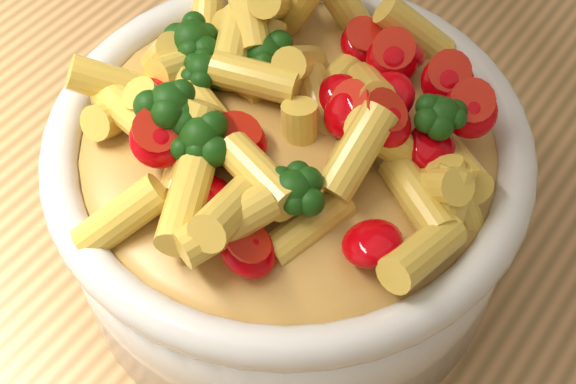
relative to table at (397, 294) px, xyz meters
The scene contains 3 objects.
table is the anchor object (origin of this frame).
serving_bowl 0.18m from the table, 130.58° to the right, with size 0.27×0.27×0.12m.
pasta_salad 0.25m from the table, 130.58° to the right, with size 0.22×0.22×0.05m.
Camera 1 is at (0.11, -0.30, 1.34)m, focal length 50.00 mm.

